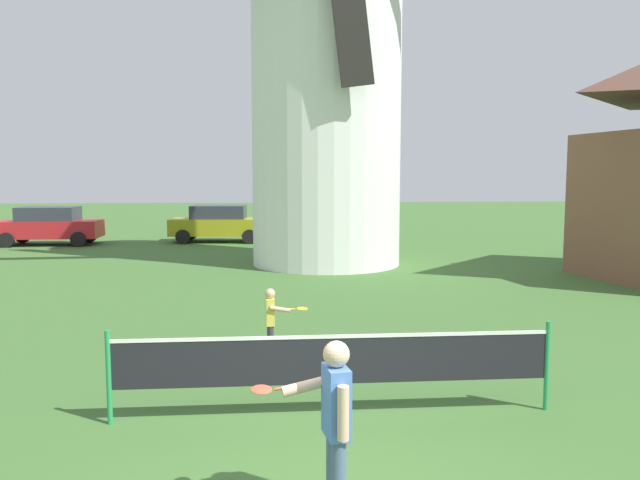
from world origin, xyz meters
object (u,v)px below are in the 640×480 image
object	(u,v)px
tennis_net	(334,360)
player_near	(334,417)
parked_car_red	(49,225)
windmill	(326,40)
parked_car_mustard	(219,223)
player_far	(272,317)

from	to	relation	value
tennis_net	player_near	size ratio (longest dim) A/B	3.53
parked_car_red	windmill	bearing A→B (deg)	-30.83
windmill	parked_car_red	xyz separation A→B (m)	(-10.79, 6.44, -6.21)
player_near	parked_car_mustard	bearing A→B (deg)	96.81
windmill	player_far	xyz separation A→B (m)	(-1.82, -10.11, -6.41)
player_far	tennis_net	bearing A→B (deg)	-74.90
tennis_net	player_far	world-z (taller)	tennis_net
windmill	parked_car_mustard	distance (m)	10.19
tennis_net	parked_car_red	world-z (taller)	parked_car_red
windmill	parked_car_mustard	size ratio (longest dim) A/B	3.66
windmill	parked_car_red	bearing A→B (deg)	149.17
player_near	parked_car_red	distance (m)	23.29
windmill	parked_car_mustard	xyz separation A→B (m)	(-3.95, 7.04, -6.21)
player_far	parked_car_mustard	world-z (taller)	parked_car_mustard
windmill	tennis_net	distance (m)	14.27
tennis_net	player_far	size ratio (longest dim) A/B	4.90
player_far	parked_car_red	bearing A→B (deg)	118.46
windmill	player_near	size ratio (longest dim) A/B	10.21
parked_car_mustard	player_near	bearing A→B (deg)	-83.19
tennis_net	parked_car_mustard	xyz separation A→B (m)	(-2.84, 19.78, 0.12)
windmill	player_near	distance (m)	16.13
player_near	parked_car_red	size ratio (longest dim) A/B	0.37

